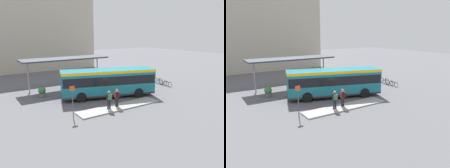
# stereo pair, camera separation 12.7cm
# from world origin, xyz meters

# --- Properties ---
(ground_plane) EXTENTS (120.00, 120.00, 0.00)m
(ground_plane) POSITION_xyz_m (0.00, 0.00, 0.00)
(ground_plane) COLOR #5B5B60
(curb_island) EXTENTS (8.93, 1.80, 0.12)m
(curb_island) POSITION_xyz_m (-1.01, -3.73, 0.06)
(curb_island) COLOR #9E9E99
(curb_island) RESTS_ON ground_plane
(city_bus) EXTENTS (10.78, 5.67, 3.15)m
(city_bus) POSITION_xyz_m (0.01, -0.00, 1.84)
(city_bus) COLOR #197284
(city_bus) RESTS_ON ground_plane
(pedestrian_waiting) EXTENTS (0.46, 0.50, 1.75)m
(pedestrian_waiting) POSITION_xyz_m (-1.28, -3.62, 1.12)
(pedestrian_waiting) COLOR #232328
(pedestrian_waiting) RESTS_ON curb_island
(pedestrian_companion) EXTENTS (0.46, 0.50, 1.78)m
(pedestrian_companion) POSITION_xyz_m (-2.36, -3.85, 1.14)
(pedestrian_companion) COLOR #232328
(pedestrian_companion) RESTS_ON curb_island
(bicycle_black) EXTENTS (0.48, 1.63, 0.70)m
(bicycle_black) POSITION_xyz_m (9.34, -0.37, 0.35)
(bicycle_black) COLOR black
(bicycle_black) RESTS_ON ground_plane
(bicycle_white) EXTENTS (0.48, 1.67, 0.72)m
(bicycle_white) POSITION_xyz_m (9.38, 0.32, 0.36)
(bicycle_white) COLOR black
(bicycle_white) RESTS_ON ground_plane
(bicycle_blue) EXTENTS (0.48, 1.52, 0.66)m
(bicycle_blue) POSITION_xyz_m (9.31, 1.01, 0.33)
(bicycle_blue) COLOR black
(bicycle_blue) RESTS_ON ground_plane
(bicycle_red) EXTENTS (0.48, 1.80, 0.78)m
(bicycle_red) POSITION_xyz_m (9.69, 1.71, 0.39)
(bicycle_red) COLOR black
(bicycle_red) RESTS_ON ground_plane
(station_shelter) EXTENTS (11.21, 3.28, 3.96)m
(station_shelter) POSITION_xyz_m (-2.37, 6.66, 3.81)
(station_shelter) COLOR #383D47
(station_shelter) RESTS_ON ground_plane
(potted_planter_near_shelter) EXTENTS (0.84, 0.84, 1.19)m
(potted_planter_near_shelter) POSITION_xyz_m (-6.35, 4.06, 0.61)
(potted_planter_near_shelter) COLOR slate
(potted_planter_near_shelter) RESTS_ON ground_plane
(platform_sign) EXTENTS (0.44, 0.08, 2.80)m
(platform_sign) POSITION_xyz_m (-5.92, -3.60, 1.56)
(platform_sign) COLOR #4C4C51
(platform_sign) RESTS_ON ground_plane
(station_building) EXTENTS (25.64, 11.10, 16.92)m
(station_building) POSITION_xyz_m (-3.26, 26.03, 8.46)
(station_building) COLOR #BCB29E
(station_building) RESTS_ON ground_plane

